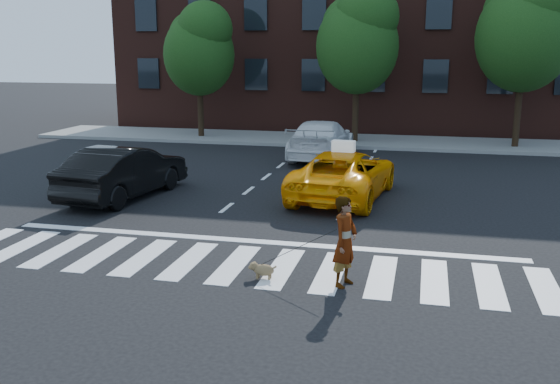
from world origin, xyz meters
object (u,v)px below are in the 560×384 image
black_sedan (124,172)px  white_suv (321,139)px  tree_left (199,46)px  taxi (344,174)px  dog (262,269)px  tree_right (526,25)px  tree_mid (358,36)px  woman (345,242)px

black_sedan → white_suv: bearing=-112.2°
tree_left → taxi: 14.05m
taxi → dog: bearing=91.3°
tree_right → white_suv: (-7.92, -4.08, -4.50)m
white_suv → tree_mid: bearing=-102.6°
tree_right → woman: size_ratio=4.50×
tree_left → white_suv: size_ratio=1.23×
woman → dog: woman is taller
white_suv → black_sedan: bearing=60.5°
tree_right → dog: (-6.78, -17.64, -5.07)m
taxi → tree_right: bearing=-113.3°
black_sedan → dog: 7.98m
tree_right → dog: bearing=-111.0°
black_sedan → woman: woman is taller
tree_right → dog: tree_right is taller
tree_left → black_sedan: bearing=-80.5°
tree_mid → black_sedan: 13.87m
tree_left → tree_right: tree_right is taller
tree_mid → black_sedan: size_ratio=1.51×
tree_right → black_sedan: bearing=-135.9°
tree_right → white_suv: bearing=-152.8°
tree_right → taxi: 13.10m
woman → tree_left: bearing=48.0°
tree_left → white_suv: bearing=-31.8°
taxi → white_suv: size_ratio=0.97×
taxi → black_sedan: size_ratio=1.09×
tree_left → taxi: tree_left is taller
woman → dog: size_ratio=3.02×
dog → black_sedan: bearing=136.5°
tree_mid → dog: bearing=-89.3°
black_sedan → taxi: bearing=-159.9°
tree_left → black_sedan: 12.78m
tree_right → taxi: size_ratio=1.51×
tree_left → black_sedan: tree_left is taller
tree_right → dog: size_ratio=13.60×
woman → tree_right: bearing=3.7°
tree_left → black_sedan: size_ratio=1.38×
dog → white_suv: bearing=95.6°
black_sedan → woman: (7.28, -5.53, 0.08)m
tree_left → dog: bearing=-66.4°
tree_right → taxi: bearing=-119.9°
tree_mid → white_suv: (-0.92, -4.08, -4.09)m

